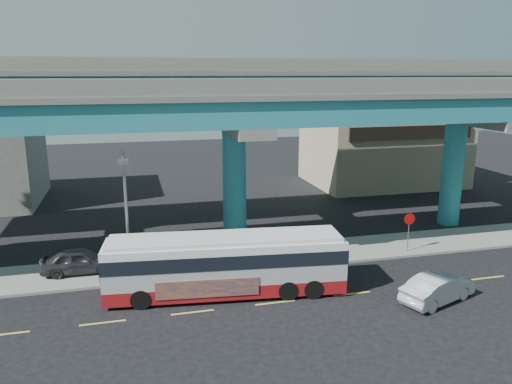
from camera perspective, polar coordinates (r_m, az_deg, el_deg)
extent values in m
plane|color=black|center=(24.92, 2.02, -12.24)|extent=(120.00, 120.00, 0.00)
cube|color=gray|center=(29.77, -0.99, -7.65)|extent=(70.00, 4.00, 0.15)
cube|color=#D8C64C|center=(24.46, -26.81, -14.31)|extent=(2.00, 0.12, 0.01)
cube|color=#D8C64C|center=(23.87, -17.12, -14.10)|extent=(2.00, 0.12, 0.01)
cube|color=#D8C64C|center=(23.94, -7.26, -13.48)|extent=(2.00, 0.12, 0.01)
cube|color=#D8C64C|center=(24.66, 2.22, -12.52)|extent=(2.00, 0.12, 0.01)
cube|color=#D8C64C|center=(25.99, 10.88, -11.35)|extent=(2.00, 0.12, 0.01)
cube|color=#D8C64C|center=(27.84, 18.47, -10.10)|extent=(2.00, 0.12, 0.01)
cube|color=#D8C64C|center=(30.10, 24.97, -8.88)|extent=(2.00, 0.12, 0.01)
cylinder|color=teal|center=(31.98, -2.47, 0.64)|extent=(1.50, 1.50, 7.40)
cube|color=gray|center=(31.33, -2.55, 7.78)|extent=(2.00, 12.00, 0.60)
cube|color=gray|center=(34.68, -3.78, 9.82)|extent=(1.80, 5.00, 1.20)
cylinder|color=teal|center=(38.52, 21.51, 1.92)|extent=(1.50, 1.50, 7.40)
cube|color=gray|center=(37.98, 22.03, 7.83)|extent=(2.00, 12.00, 0.60)
cube|color=gray|center=(40.79, 19.23, 9.66)|extent=(1.80, 5.00, 1.20)
cube|color=teal|center=(27.84, -1.06, 9.14)|extent=(52.00, 5.00, 1.40)
cube|color=gray|center=(27.79, -1.07, 10.89)|extent=(52.00, 5.40, 0.30)
cube|color=gray|center=(25.34, 0.26, 11.88)|extent=(52.00, 0.25, 0.80)
cube|color=gray|center=(30.20, -2.20, 12.14)|extent=(52.00, 0.25, 0.80)
cube|color=teal|center=(34.62, -3.81, 11.96)|extent=(52.00, 5.00, 1.40)
cube|color=gray|center=(34.61, -3.83, 13.37)|extent=(52.00, 5.40, 0.30)
cube|color=gray|center=(32.16, -3.00, 14.35)|extent=(52.00, 0.25, 0.80)
cube|color=gray|center=(37.07, -4.59, 14.22)|extent=(52.00, 0.25, 0.80)
cube|color=tan|center=(51.29, 14.24, 4.91)|extent=(14.00, 10.00, 7.00)
cube|color=black|center=(46.65, 17.37, 6.49)|extent=(12.00, 0.25, 1.20)
cube|color=maroon|center=(25.40, -3.43, -10.41)|extent=(11.91, 3.79, 0.68)
cube|color=silver|center=(24.99, -3.47, -8.16)|extent=(11.91, 3.79, 1.46)
cube|color=black|center=(24.81, -3.48, -7.11)|extent=(11.98, 3.85, 0.68)
cube|color=silver|center=(24.63, -3.50, -5.94)|extent=(11.91, 3.79, 0.39)
cube|color=silver|center=(24.53, -3.51, -5.30)|extent=(11.49, 3.50, 0.20)
cube|color=black|center=(25.94, 9.66, -6.69)|extent=(0.31, 2.23, 1.17)
cube|color=black|center=(25.15, -17.07, -7.78)|extent=(0.31, 2.23, 1.17)
cube|color=navy|center=(24.05, -5.56, -10.94)|extent=(4.85, 0.60, 0.88)
cylinder|color=black|center=(24.46, -13.04, -11.86)|extent=(1.00, 0.40, 0.98)
cylinder|color=black|center=(26.50, -12.63, -9.79)|extent=(1.00, 0.40, 0.98)
cylinder|color=black|center=(24.78, 3.67, -11.17)|extent=(1.00, 0.40, 0.98)
cylinder|color=black|center=(26.80, 2.70, -9.19)|extent=(1.00, 0.40, 0.98)
cylinder|color=black|center=(25.05, 6.57, -10.95)|extent=(1.00, 0.40, 0.98)
cylinder|color=black|center=(27.05, 5.38, -9.02)|extent=(1.00, 0.40, 0.98)
imported|color=#B1B2B7|center=(26.02, 20.05, -10.31)|extent=(4.13, 5.07, 1.36)
imported|color=#2F2F34|center=(29.06, -19.51, -7.40)|extent=(1.73, 4.07, 1.37)
cylinder|color=gray|center=(26.52, -14.54, -2.78)|extent=(0.16, 0.16, 6.87)
cylinder|color=gray|center=(24.91, -14.97, 3.82)|extent=(0.12, 1.86, 0.12)
cube|color=gray|center=(24.00, -14.97, 3.36)|extent=(0.50, 0.70, 0.18)
cylinder|color=gray|center=(31.88, 17.00, -4.67)|extent=(0.06, 0.06, 2.09)
cylinder|color=#B20A0A|center=(31.57, 17.16, -2.97)|extent=(0.72, 0.06, 0.72)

